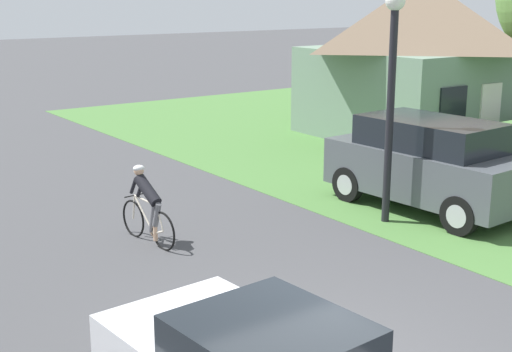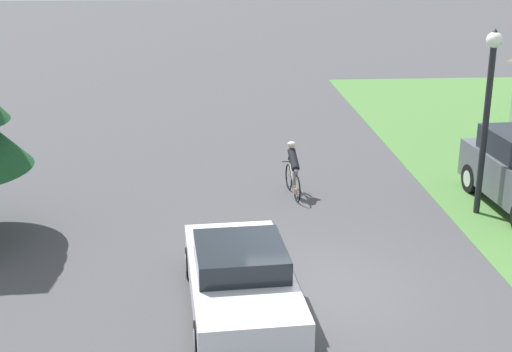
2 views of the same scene
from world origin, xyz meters
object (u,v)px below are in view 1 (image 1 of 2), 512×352
at_px(cyclist, 148,207).
at_px(parked_suv_right, 428,163).
at_px(street_lamp, 392,73).
at_px(cottage_house, 419,54).

height_order(cyclist, parked_suv_right, parked_suv_right).
bearing_deg(cyclist, street_lamp, -115.95).
height_order(parked_suv_right, street_lamp, street_lamp).
bearing_deg(cottage_house, street_lamp, -140.65).
distance_m(cottage_house, parked_suv_right, 8.92).
xyz_separation_m(cyclist, parked_suv_right, (5.94, -1.58, 0.32)).
height_order(cottage_house, street_lamp, cottage_house).
bearing_deg(parked_suv_right, cyclist, 72.11).
bearing_deg(street_lamp, cyclist, 159.91).
relative_size(cyclist, street_lamp, 0.37).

